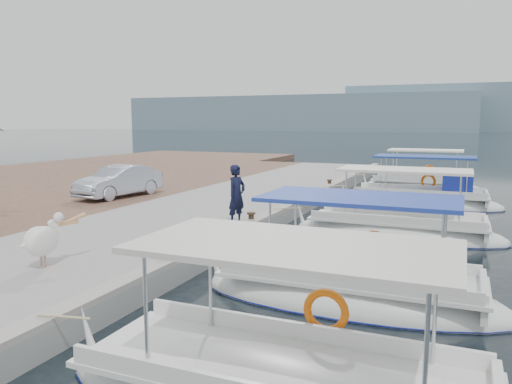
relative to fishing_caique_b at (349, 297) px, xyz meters
The scene contains 12 objects.
ground 4.90m from the fishing_caique_b, 141.29° to the left, with size 400.00×400.00×0.00m, color black.
concrete_quay 10.56m from the fishing_caique_b, 130.23° to the left, with size 6.00×40.00×0.50m, color gray.
quay_curb 9.03m from the fishing_caique_b, 116.62° to the left, with size 0.44×40.00×0.12m, color gray.
cobblestone_strip 14.31m from the fishing_caique_b, 145.70° to the left, with size 4.00×40.00×0.50m, color brown.
fishing_caique_b is the anchor object (origin of this frame).
fishing_caique_c 6.45m from the fishing_caique_b, 88.72° to the left, with size 6.75×2.07×2.83m.
fishing_caique_d 13.09m from the fishing_caique_b, 88.32° to the left, with size 7.02×2.23×2.83m.
fishing_caique_e 18.40m from the fishing_caique_b, 90.14° to the left, with size 6.37×2.15×2.83m.
mooring_bollards 6.21m from the fishing_caique_b, 132.43° to the left, with size 0.28×20.28×0.33m.
pelican 6.79m from the fishing_caique_b, 165.12° to the right, with size 0.78×1.51×1.18m.
fisherman 6.11m from the fishing_caique_b, 137.78° to the left, with size 0.69×0.45×1.89m, color black.
parked_car 13.88m from the fishing_caique_b, 147.15° to the left, with size 1.42×4.06×1.34m, color #A8AFC1.
Camera 1 is at (5.86, -12.94, 3.70)m, focal length 35.00 mm.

